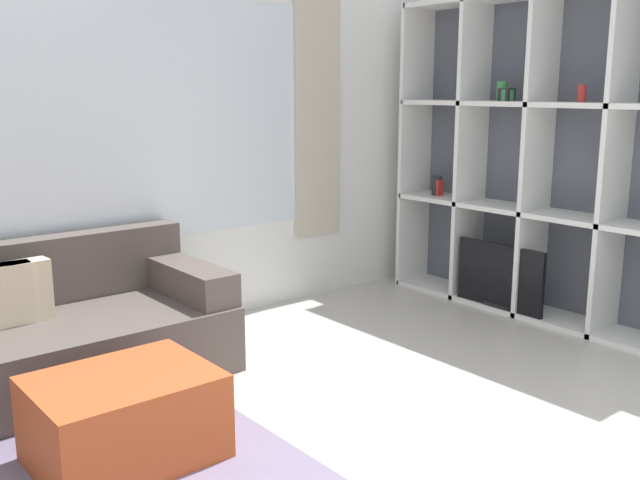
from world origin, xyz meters
name	(u,v)px	position (x,y,z in m)	size (l,w,h in m)	color
wall_back	(101,136)	(0.00, 3.29, 1.36)	(6.87, 0.11, 2.70)	white
wall_right	(586,132)	(2.87, 1.63, 1.35)	(0.07, 4.46, 2.70)	white
shelving_unit	(539,162)	(2.68, 1.87, 1.13)	(0.38, 2.41, 2.31)	#515660
couch_main	(53,335)	(-0.56, 2.79, 0.29)	(1.87, 0.93, 0.79)	#564C47
ottoman	(124,419)	(-0.62, 1.73, 0.20)	(0.78, 0.61, 0.41)	#B74C23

